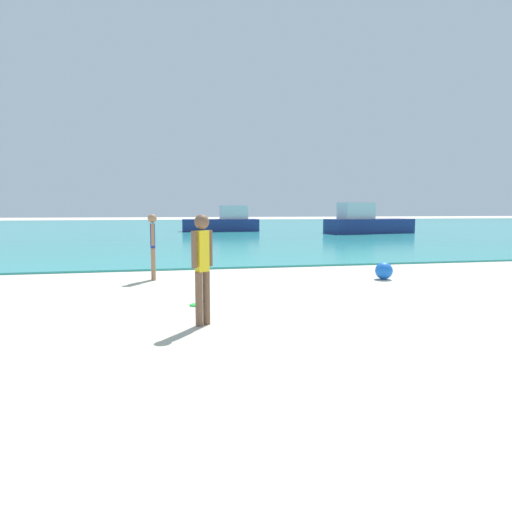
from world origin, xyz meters
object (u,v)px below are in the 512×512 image
Objects in this scene: person_distant at (153,243)px; frisbee at (196,305)px; beach_ball at (384,271)px; person_standing at (202,263)px; boat_near at (366,223)px; boat_far at (223,222)px.

frisbee is at bearing 11.93° from person_distant.
beach_ball is at bearing 23.76° from frisbee.
person_standing reaches higher than beach_ball.
person_distant is 0.25× the size of boat_near.
boat_near reaches higher than beach_ball.
beach_ball is at bearing -123.52° from boat_near.
boat_far reaches higher than person_distant.
boat_far is 13.56× the size of beach_ball.
frisbee is 0.03× the size of boat_near.
person_distant reaches higher than frisbee.
person_standing is at bearing -129.98° from boat_near.
beach_ball is at bearing 76.77° from person_distant.
frisbee is at bearing 83.38° from boat_far.
frisbee is 0.04× the size of boat_far.
person_standing is 4.64m from person_distant.
boat_near is at bearing 154.43° from boat_far.
person_standing is 1.03× the size of person_distant.
person_distant is 0.28× the size of boat_far.
person_distant is 23.23m from boat_far.
boat_far is (3.85, 27.31, -0.21)m from person_standing.
person_standing is 1.67m from frisbee.
person_standing is 7.46× the size of frisbee.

